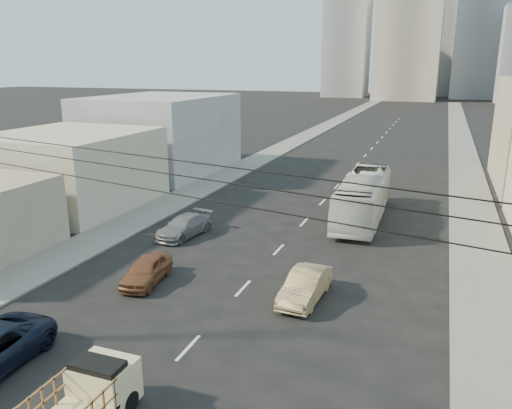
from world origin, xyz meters
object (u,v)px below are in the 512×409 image
Objects in this scene: flatbed_pickup at (82,400)px; city_bus at (363,197)px; sedan_tan at (305,286)px; sedan_brown at (147,270)px; sedan_grey at (184,226)px.

flatbed_pickup is 0.37× the size of city_bus.
sedan_brown is at bearing -170.18° from sedan_tan.
city_bus is at bearing 46.07° from sedan_grey.
sedan_brown is 0.91× the size of sedan_tan.
city_bus is 13.39m from sedan_grey.
city_bus is at bearing 79.67° from flatbed_pickup.
sedan_tan is at bearing 69.76° from flatbed_pickup.
sedan_tan reaches higher than sedan_brown.
flatbed_pickup reaches higher than sedan_grey.
sedan_tan is 11.95m from sedan_grey.
city_bus is at bearing 52.04° from sedan_brown.
sedan_tan is at bearing -92.97° from city_bus.
sedan_grey is at bearing 108.65° from flatbed_pickup.
sedan_brown is 8.43m from sedan_tan.
sedan_brown is at bearing 112.30° from flatbed_pickup.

